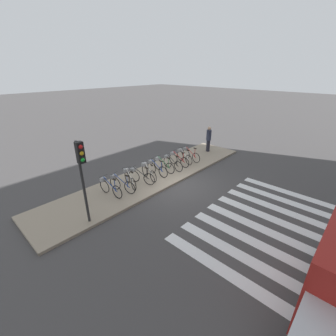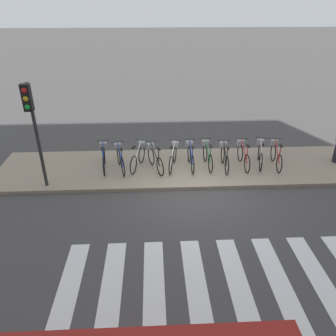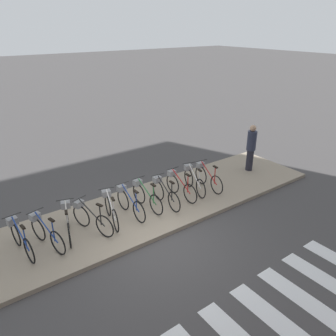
{
  "view_description": "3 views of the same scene",
  "coord_description": "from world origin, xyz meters",
  "px_view_note": "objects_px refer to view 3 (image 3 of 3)",
  "views": [
    {
      "loc": [
        -7.9,
        -6.79,
        5.56
      ],
      "look_at": [
        -0.06,
        0.47,
        0.83
      ],
      "focal_mm": 24.0,
      "sensor_mm": 36.0,
      "label": 1
    },
    {
      "loc": [
        -1.3,
        -8.8,
        5.47
      ],
      "look_at": [
        -0.85,
        0.38,
        0.61
      ],
      "focal_mm": 35.0,
      "sensor_mm": 36.0,
      "label": 2
    },
    {
      "loc": [
        -3.97,
        -5.96,
        5.29
      ],
      "look_at": [
        1.38,
        1.41,
        1.25
      ],
      "focal_mm": 35.0,
      "sensor_mm": 36.0,
      "label": 3
    }
  ],
  "objects_px": {
    "parked_bicycle_3": "(90,217)",
    "parked_bicycle_6": "(145,195)",
    "parked_bicycle_8": "(179,185)",
    "parked_bicycle_0": "(20,237)",
    "parked_bicycle_9": "(193,179)",
    "pedestrian": "(251,147)",
    "parked_bicycle_1": "(45,231)",
    "parked_bicycle_5": "(129,201)",
    "parked_bicycle_10": "(207,176)",
    "parked_bicycle_2": "(68,221)",
    "parked_bicycle_4": "(110,208)",
    "parked_bicycle_7": "(164,192)"
  },
  "relations": [
    {
      "from": "parked_bicycle_8",
      "to": "parked_bicycle_6",
      "type": "bearing_deg",
      "value": 177.28
    },
    {
      "from": "pedestrian",
      "to": "parked_bicycle_9",
      "type": "bearing_deg",
      "value": -179.08
    },
    {
      "from": "parked_bicycle_1",
      "to": "parked_bicycle_7",
      "type": "height_order",
      "value": "same"
    },
    {
      "from": "parked_bicycle_9",
      "to": "parked_bicycle_10",
      "type": "relative_size",
      "value": 0.98
    },
    {
      "from": "parked_bicycle_2",
      "to": "pedestrian",
      "type": "distance_m",
      "value": 7.14
    },
    {
      "from": "parked_bicycle_4",
      "to": "parked_bicycle_9",
      "type": "bearing_deg",
      "value": 1.06
    },
    {
      "from": "parked_bicycle_4",
      "to": "parked_bicycle_9",
      "type": "relative_size",
      "value": 1.0
    },
    {
      "from": "parked_bicycle_3",
      "to": "parked_bicycle_7",
      "type": "height_order",
      "value": "same"
    },
    {
      "from": "parked_bicycle_7",
      "to": "parked_bicycle_9",
      "type": "xyz_separation_m",
      "value": [
        1.31,
        0.17,
        0.0
      ]
    },
    {
      "from": "parked_bicycle_0",
      "to": "parked_bicycle_6",
      "type": "height_order",
      "value": "same"
    },
    {
      "from": "parked_bicycle_5",
      "to": "parked_bicycle_10",
      "type": "height_order",
      "value": "same"
    },
    {
      "from": "parked_bicycle_7",
      "to": "parked_bicycle_8",
      "type": "height_order",
      "value": "same"
    },
    {
      "from": "parked_bicycle_4",
      "to": "parked_bicycle_8",
      "type": "relative_size",
      "value": 0.98
    },
    {
      "from": "parked_bicycle_10",
      "to": "parked_bicycle_2",
      "type": "bearing_deg",
      "value": 178.74
    },
    {
      "from": "parked_bicycle_1",
      "to": "parked_bicycle_5",
      "type": "xyz_separation_m",
      "value": [
        2.44,
        0.07,
        0.0
      ]
    },
    {
      "from": "parked_bicycle_1",
      "to": "parked_bicycle_10",
      "type": "height_order",
      "value": "same"
    },
    {
      "from": "parked_bicycle_1",
      "to": "parked_bicycle_8",
      "type": "distance_m",
      "value": 4.29
    },
    {
      "from": "parked_bicycle_10",
      "to": "pedestrian",
      "type": "height_order",
      "value": "pedestrian"
    },
    {
      "from": "parked_bicycle_0",
      "to": "parked_bicycle_9",
      "type": "height_order",
      "value": "same"
    },
    {
      "from": "parked_bicycle_7",
      "to": "parked_bicycle_3",
      "type": "bearing_deg",
      "value": 179.59
    },
    {
      "from": "parked_bicycle_6",
      "to": "parked_bicycle_1",
      "type": "bearing_deg",
      "value": -177.73
    },
    {
      "from": "parked_bicycle_3",
      "to": "parked_bicycle_8",
      "type": "bearing_deg",
      "value": 1.78
    },
    {
      "from": "parked_bicycle_0",
      "to": "parked_bicycle_1",
      "type": "height_order",
      "value": "same"
    },
    {
      "from": "parked_bicycle_1",
      "to": "parked_bicycle_6",
      "type": "height_order",
      "value": "same"
    },
    {
      "from": "parked_bicycle_1",
      "to": "parked_bicycle_9",
      "type": "distance_m",
      "value": 4.92
    },
    {
      "from": "parked_bicycle_5",
      "to": "parked_bicycle_10",
      "type": "bearing_deg",
      "value": -0.96
    },
    {
      "from": "parked_bicycle_3",
      "to": "pedestrian",
      "type": "height_order",
      "value": "pedestrian"
    },
    {
      "from": "parked_bicycle_3",
      "to": "pedestrian",
      "type": "xyz_separation_m",
      "value": [
        6.57,
        0.19,
        0.52
      ]
    },
    {
      "from": "parked_bicycle_0",
      "to": "parked_bicycle_8",
      "type": "relative_size",
      "value": 1.0
    },
    {
      "from": "pedestrian",
      "to": "parked_bicycle_0",
      "type": "bearing_deg",
      "value": -179.62
    },
    {
      "from": "pedestrian",
      "to": "parked_bicycle_1",
      "type": "bearing_deg",
      "value": -178.83
    },
    {
      "from": "parked_bicycle_0",
      "to": "parked_bicycle_9",
      "type": "relative_size",
      "value": 1.02
    },
    {
      "from": "parked_bicycle_0",
      "to": "parked_bicycle_2",
      "type": "xyz_separation_m",
      "value": [
        1.2,
        0.02,
        0.0
      ]
    },
    {
      "from": "parked_bicycle_2",
      "to": "parked_bicycle_1",
      "type": "bearing_deg",
      "value": -168.75
    },
    {
      "from": "parked_bicycle_6",
      "to": "pedestrian",
      "type": "height_order",
      "value": "pedestrian"
    },
    {
      "from": "parked_bicycle_4",
      "to": "pedestrian",
      "type": "xyz_separation_m",
      "value": [
        5.92,
        0.1,
        0.52
      ]
    },
    {
      "from": "parked_bicycle_2",
      "to": "parked_bicycle_3",
      "type": "bearing_deg",
      "value": -16.21
    },
    {
      "from": "parked_bicycle_2",
      "to": "parked_bicycle_8",
      "type": "distance_m",
      "value": 3.66
    },
    {
      "from": "parked_bicycle_3",
      "to": "parked_bicycle_5",
      "type": "relative_size",
      "value": 0.95
    },
    {
      "from": "parked_bicycle_0",
      "to": "pedestrian",
      "type": "xyz_separation_m",
      "value": [
        8.32,
        0.06,
        0.52
      ]
    },
    {
      "from": "parked_bicycle_4",
      "to": "parked_bicycle_6",
      "type": "bearing_deg",
      "value": 3.06
    },
    {
      "from": "parked_bicycle_2",
      "to": "pedestrian",
      "type": "height_order",
      "value": "pedestrian"
    },
    {
      "from": "parked_bicycle_0",
      "to": "parked_bicycle_3",
      "type": "relative_size",
      "value": 1.05
    },
    {
      "from": "parked_bicycle_2",
      "to": "parked_bicycle_6",
      "type": "bearing_deg",
      "value": -0.1
    },
    {
      "from": "parked_bicycle_1",
      "to": "pedestrian",
      "type": "xyz_separation_m",
      "value": [
        7.75,
        0.16,
        0.52
      ]
    },
    {
      "from": "parked_bicycle_2",
      "to": "parked_bicycle_8",
      "type": "height_order",
      "value": "same"
    },
    {
      "from": "parked_bicycle_5",
      "to": "parked_bicycle_6",
      "type": "height_order",
      "value": "same"
    },
    {
      "from": "parked_bicycle_3",
      "to": "parked_bicycle_6",
      "type": "distance_m",
      "value": 1.86
    },
    {
      "from": "parked_bicycle_5",
      "to": "parked_bicycle_10",
      "type": "xyz_separation_m",
      "value": [
        3.01,
        -0.05,
        0.0
      ]
    },
    {
      "from": "parked_bicycle_3",
      "to": "parked_bicycle_6",
      "type": "height_order",
      "value": "same"
    }
  ]
}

